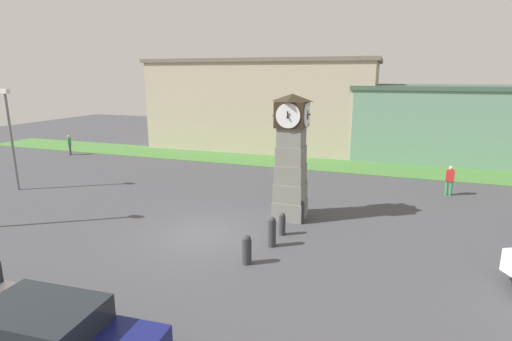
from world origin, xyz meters
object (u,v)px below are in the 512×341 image
object	(u,v)px
clock_tower	(291,159)
pedestrian_by_cars	(69,144)
bollard_far_row	(272,231)
car_by_building	(53,341)
pedestrian_crossing_lot	(450,179)
street_lamp_far_side	(10,132)
bollard_mid_row	(282,224)
bollard_end_row	(247,249)
bollard_near_tower	(302,212)

from	to	relation	value
clock_tower	pedestrian_by_cars	distance (m)	21.48
bollard_far_row	car_by_building	size ratio (longest dim) A/B	0.25
clock_tower	pedestrian_crossing_lot	distance (m)	9.37
bollard_far_row	street_lamp_far_side	distance (m)	15.70
bollard_far_row	car_by_building	xyz separation A→B (m)	(-2.35, -7.67, 0.22)
bollard_mid_row	street_lamp_far_side	bearing A→B (deg)	175.31
clock_tower	bollard_mid_row	distance (m)	2.96
pedestrian_crossing_lot	pedestrian_by_cars	distance (m)	26.89
bollard_end_row	street_lamp_far_side	bearing A→B (deg)	164.89
clock_tower	bollard_end_row	xyz separation A→B (m)	(-0.22, -4.75, -2.14)
car_by_building	bollard_near_tower	bearing A→B (deg)	74.59
bollard_mid_row	bollard_end_row	world-z (taller)	bollard_end_row
car_by_building	bollard_end_row	bearing A→B (deg)	71.89
bollard_end_row	pedestrian_crossing_lot	distance (m)	12.96
pedestrian_by_cars	bollard_mid_row	bearing A→B (deg)	-26.28
bollard_mid_row	car_by_building	xyz separation A→B (m)	(-2.41, -8.83, 0.33)
bollard_far_row	bollard_end_row	world-z (taller)	bollard_far_row
bollard_near_tower	street_lamp_far_side	bearing A→B (deg)	-179.11
bollard_mid_row	bollard_far_row	world-z (taller)	bollard_far_row
clock_tower	bollard_mid_row	xyz separation A→B (m)	(0.21, -1.97, -2.20)
bollard_near_tower	bollard_end_row	world-z (taller)	bollard_end_row
bollard_near_tower	pedestrian_by_cars	distance (m)	22.19
bollard_near_tower	bollard_far_row	distance (m)	2.71
bollard_mid_row	bollard_end_row	size ratio (longest dim) A/B	0.90
bollard_far_row	pedestrian_by_cars	bearing A→B (deg)	151.05
clock_tower	car_by_building	world-z (taller)	clock_tower
clock_tower	bollard_near_tower	bearing A→B (deg)	-36.05
bollard_far_row	street_lamp_far_side	size ratio (longest dim) A/B	0.21
pedestrian_by_cars	car_by_building	bearing A→B (deg)	-46.68
clock_tower	bollard_end_row	bearing A→B (deg)	-92.64
bollard_mid_row	car_by_building	size ratio (longest dim) A/B	0.20
bollard_near_tower	street_lamp_far_side	world-z (taller)	street_lamp_far_side
street_lamp_far_side	bollard_far_row	bearing A→B (deg)	-8.99
bollard_near_tower	pedestrian_by_cars	bearing A→B (deg)	157.70
bollard_end_row	car_by_building	world-z (taller)	car_by_building
pedestrian_crossing_lot	pedestrian_by_cars	bearing A→B (deg)	175.94
car_by_building	pedestrian_crossing_lot	world-z (taller)	pedestrian_crossing_lot
car_by_building	pedestrian_crossing_lot	xyz separation A→B (m)	(9.14, 16.85, 0.09)
clock_tower	street_lamp_far_side	world-z (taller)	street_lamp_far_side
car_by_building	pedestrian_by_cars	distance (m)	25.77
bollard_near_tower	clock_tower	bearing A→B (deg)	143.95
pedestrian_by_cars	street_lamp_far_side	world-z (taller)	street_lamp_far_side
bollard_far_row	bollard_end_row	bearing A→B (deg)	-102.80
clock_tower	bollard_end_row	distance (m)	5.21
bollard_near_tower	bollard_end_row	size ratio (longest dim) A/B	0.97
bollard_far_row	car_by_building	distance (m)	8.02
pedestrian_by_cars	bollard_far_row	bearing A→B (deg)	-28.95
bollard_far_row	bollard_end_row	xyz separation A→B (m)	(-0.37, -1.61, -0.06)
pedestrian_crossing_lot	car_by_building	bearing A→B (deg)	-118.47
clock_tower	bollard_near_tower	distance (m)	2.30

